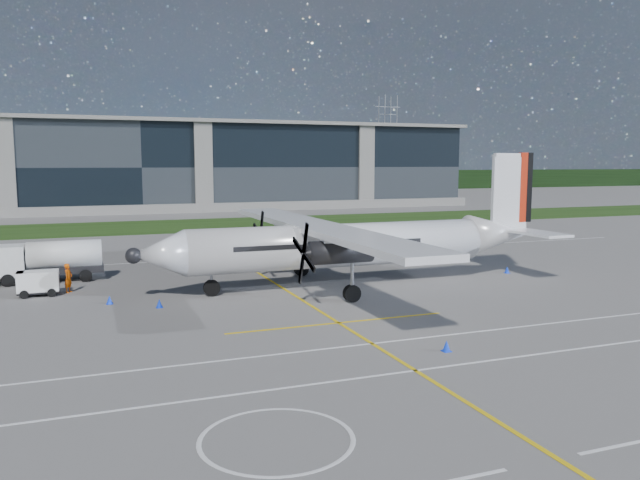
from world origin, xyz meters
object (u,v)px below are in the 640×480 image
fuel_tanker_truck (40,262)px  turboprop_aircraft (354,219)px  baggage_tug (38,283)px  ground_crew_person (68,276)px  pylon_east (387,142)px  safety_cone_portwing (446,346)px  safety_cone_nose_port (159,303)px  safety_cone_tail (507,270)px  safety_cone_fwd (109,300)px

fuel_tanker_truck → turboprop_aircraft: bearing=-24.2°
baggage_tug → ground_crew_person: size_ratio=1.21×
pylon_east → safety_cone_portwing: 181.23m
ground_crew_person → safety_cone_nose_port: size_ratio=4.28×
safety_cone_tail → fuel_tanker_truck: bearing=165.0°
pylon_east → safety_cone_portwing: (-79.45, -162.22, -14.75)m
pylon_east → safety_cone_portwing: size_ratio=60.00×
safety_cone_portwing → fuel_tanker_truck: bearing=126.3°
turboprop_aircraft → safety_cone_fwd: size_ratio=60.03×
fuel_tanker_truck → safety_cone_tail: 33.77m
safety_cone_nose_port → safety_cone_tail: size_ratio=1.00×
safety_cone_portwing → safety_cone_tail: size_ratio=1.00×
safety_cone_nose_port → safety_cone_fwd: (-2.64, 1.99, 0.00)m
ground_crew_person → safety_cone_tail: 31.01m
pylon_east → ground_crew_person: (-95.21, -142.77, -13.93)m
pylon_east → ground_crew_person: bearing=-123.7°
safety_cone_nose_port → safety_cone_fwd: 3.31m
pylon_east → fuel_tanker_truck: pylon_east is taller
safety_cone_tail → safety_cone_portwing: bearing=-134.3°
pylon_east → ground_crew_person: 172.17m
ground_crew_person → safety_cone_nose_port: (4.93, -6.38, -0.82)m
fuel_tanker_truck → baggage_tug: (0.13, -4.93, -0.64)m
baggage_tug → safety_cone_nose_port: baggage_tug is taller
safety_cone_tail → baggage_tug: bearing=173.4°
ground_crew_person → safety_cone_tail: bearing=-71.2°
ground_crew_person → safety_cone_tail: size_ratio=4.28×
turboprop_aircraft → safety_cone_portwing: (-2.23, -15.14, -4.25)m
baggage_tug → ground_crew_person: bearing=10.9°
pylon_east → safety_cone_nose_port: size_ratio=60.00×
pylon_east → turboprop_aircraft: bearing=-117.7°
baggage_tug → safety_cone_tail: bearing=-6.6°
turboprop_aircraft → safety_cone_nose_port: 13.90m
safety_cone_portwing → safety_cone_nose_port: (-10.84, 13.07, 0.00)m
pylon_east → safety_cone_fwd: (-92.93, -147.16, -14.75)m
turboprop_aircraft → safety_cone_fwd: turboprop_aircraft is taller
pylon_east → baggage_tug: 173.45m
pylon_east → turboprop_aircraft: (-77.22, -147.09, -10.50)m
baggage_tug → safety_cone_fwd: (4.04, -4.05, -0.52)m
pylon_east → safety_cone_tail: 161.10m
turboprop_aircraft → safety_cone_portwing: turboprop_aircraft is taller
safety_cone_tail → safety_cone_fwd: (-28.43, -0.27, 0.00)m
baggage_tug → ground_crew_person: 1.81m
fuel_tanker_truck → safety_cone_portwing: (17.64, -24.05, -1.16)m
baggage_tug → safety_cone_portwing: bearing=-47.5°
ground_crew_person → baggage_tug: bearing=127.3°
baggage_tug → safety_cone_portwing: (17.52, -19.12, -0.52)m
turboprop_aircraft → fuel_tanker_truck: bearing=155.8°
turboprop_aircraft → safety_cone_portwing: bearing=-98.4°
safety_cone_portwing → ground_crew_person: bearing=129.0°
turboprop_aircraft → safety_cone_nose_port: size_ratio=60.03×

